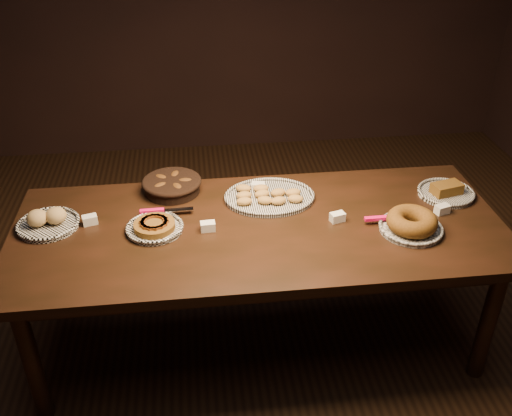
{
  "coord_description": "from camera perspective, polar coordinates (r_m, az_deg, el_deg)",
  "views": [
    {
      "loc": [
        -0.29,
        -2.3,
        2.29
      ],
      "look_at": [
        -0.01,
        0.05,
        0.82
      ],
      "focal_mm": 40.0,
      "sensor_mm": 36.0,
      "label": 1
    }
  ],
  "objects": [
    {
      "name": "loaf_plate",
      "position": [
        3.18,
        18.48,
        1.56
      ],
      "size": [
        0.3,
        0.3,
        0.07
      ],
      "rotation": [
        0.0,
        0.0,
        0.24
      ],
      "color": "black",
      "rests_on": "buffet_table"
    },
    {
      "name": "bread_roll_plate",
      "position": [
        2.94,
        -20.12,
        -1.25
      ],
      "size": [
        0.3,
        0.3,
        0.09
      ],
      "rotation": [
        0.0,
        0.0,
        0.28
      ],
      "color": "white",
      "rests_on": "buffet_table"
    },
    {
      "name": "croissant_basket",
      "position": [
        3.07,
        -8.41,
        2.35
      ],
      "size": [
        0.33,
        0.33,
        0.08
      ],
      "rotation": [
        0.0,
        0.0,
        0.15
      ],
      "color": "black",
      "rests_on": "buffet_table"
    },
    {
      "name": "buffet_table",
      "position": [
        2.82,
        0.33,
        -3.0
      ],
      "size": [
        2.4,
        1.0,
        0.75
      ],
      "color": "black",
      "rests_on": "ground"
    },
    {
      "name": "ground",
      "position": [
        3.26,
        0.3,
        -12.81
      ],
      "size": [
        5.0,
        5.0,
        0.0
      ],
      "primitive_type": "plane",
      "color": "black",
      "rests_on": "ground"
    },
    {
      "name": "bundt_cake_plate",
      "position": [
        2.82,
        15.26,
        -1.5
      ],
      "size": [
        0.37,
        0.32,
        0.1
      ],
      "rotation": [
        0.0,
        0.0,
        0.42
      ],
      "color": "black",
      "rests_on": "buffet_table"
    },
    {
      "name": "madeleine_platter",
      "position": [
        2.98,
        1.27,
        1.18
      ],
      "size": [
        0.47,
        0.38,
        0.05
      ],
      "rotation": [
        0.0,
        0.0,
        0.43
      ],
      "color": "black",
      "rests_on": "buffet_table"
    },
    {
      "name": "tent_cards",
      "position": [
        2.85,
        1.23,
        -0.33
      ],
      "size": [
        1.83,
        0.41,
        0.04
      ],
      "color": "white",
      "rests_on": "buffet_table"
    },
    {
      "name": "apple_tart_plate",
      "position": [
        2.78,
        -10.1,
        -1.83
      ],
      "size": [
        0.33,
        0.29,
        0.05
      ],
      "rotation": [
        0.0,
        0.0,
        -0.06
      ],
      "color": "white",
      "rests_on": "buffet_table"
    }
  ]
}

